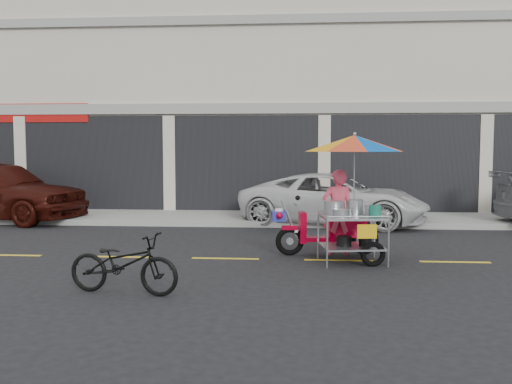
{
  "coord_description": "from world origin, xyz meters",
  "views": [
    {
      "loc": [
        -0.67,
        -9.96,
        1.98
      ],
      "look_at": [
        -1.5,
        0.6,
        1.15
      ],
      "focal_mm": 40.0,
      "sensor_mm": 36.0,
      "label": 1
    }
  ],
  "objects": [
    {
      "name": "centerline",
      "position": [
        0.0,
        0.0,
        0.0
      ],
      "size": [
        42.0,
        0.1,
        0.01
      ],
      "primitive_type": "cube",
      "color": "gold",
      "rests_on": "ground"
    },
    {
      "name": "sidewalk",
      "position": [
        0.0,
        5.5,
        0.07
      ],
      "size": [
        45.0,
        3.0,
        0.15
      ],
      "primitive_type": "cube",
      "color": "gray",
      "rests_on": "ground"
    },
    {
      "name": "white_pickup",
      "position": [
        0.19,
        4.7,
        0.66
      ],
      "size": [
        5.12,
        3.19,
        1.32
      ],
      "primitive_type": "imported",
      "rotation": [
        0.0,
        0.0,
        1.35
      ],
      "color": "silver",
      "rests_on": "ground"
    },
    {
      "name": "near_bicycle",
      "position": [
        -3.05,
        -2.53,
        0.41
      ],
      "size": [
        1.65,
        0.81,
        0.83
      ],
      "primitive_type": "imported",
      "rotation": [
        0.0,
        0.0,
        1.4
      ],
      "color": "black",
      "rests_on": "ground"
    },
    {
      "name": "shophouse_block",
      "position": [
        2.82,
        10.59,
        4.24
      ],
      "size": [
        36.0,
        8.11,
        10.4
      ],
      "color": "beige",
      "rests_on": "ground"
    },
    {
      "name": "food_vendor_rig",
      "position": [
        0.14,
        0.13,
        1.41
      ],
      "size": [
        2.42,
        1.95,
        2.25
      ],
      "rotation": [
        0.0,
        0.0,
        0.15
      ],
      "color": "black",
      "rests_on": "ground"
    },
    {
      "name": "ground",
      "position": [
        0.0,
        0.0,
        0.0
      ],
      "size": [
        90.0,
        90.0,
        0.0
      ],
      "primitive_type": "plane",
      "color": "black"
    }
  ]
}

